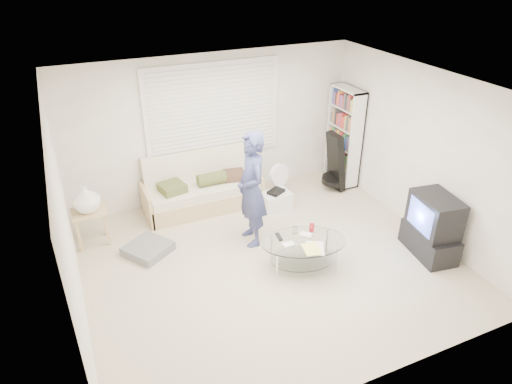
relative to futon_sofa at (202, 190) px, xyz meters
name	(u,v)px	position (x,y,z in m)	size (l,w,h in m)	color
ground	(270,261)	(0.38, -1.87, -0.31)	(5.00, 5.00, 0.00)	#B4A48C
room_shell	(256,144)	(0.38, -1.39, 1.32)	(5.02, 4.52, 2.51)	beige
window_blinds	(214,111)	(0.38, 0.33, 1.24)	(2.32, 0.08, 1.62)	silver
futon_sofa	(202,190)	(0.00, 0.00, 0.00)	(1.96, 0.79, 0.96)	tan
grey_floor_pillow	(148,249)	(-1.15, -0.95, -0.25)	(0.57, 0.57, 0.13)	slate
side_table	(87,201)	(-1.84, -0.37, 0.41)	(0.50, 0.40, 0.98)	tan
bookshelf	(344,136)	(2.70, -0.12, 0.58)	(0.28, 0.75, 1.79)	white
guitar_case	(335,166)	(2.38, -0.38, 0.16)	(0.39, 0.40, 1.08)	black
floor_fan	(279,178)	(1.31, -0.27, 0.08)	(0.42, 0.28, 0.68)	white
storage_bin	(276,200)	(1.12, -0.55, -0.16)	(0.51, 0.37, 0.34)	white
tv_unit	(432,227)	(2.58, -2.62, 0.14)	(0.58, 0.91, 0.93)	black
coffee_table	(303,246)	(0.75, -2.16, 0.04)	(1.33, 1.04, 0.56)	silver
standing_person	(252,190)	(0.36, -1.28, 0.56)	(0.64, 0.42, 1.76)	navy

